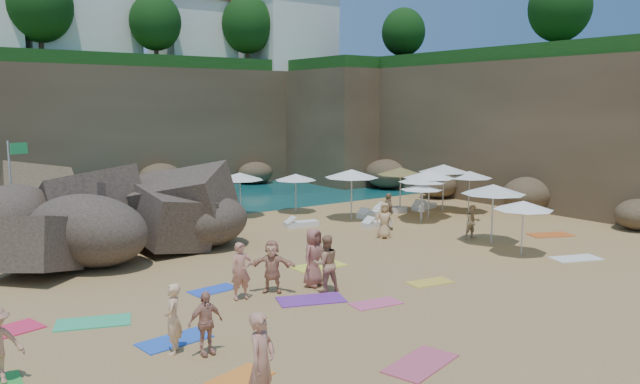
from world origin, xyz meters
TOP-DOWN VIEW (x-y plane):
  - ground at (0.00, 0.00)m, footprint 120.00×120.00m
  - seawater at (0.00, 30.00)m, footprint 120.00×120.00m
  - cliff_back at (2.00, 25.00)m, footprint 44.00×8.00m
  - cliff_right at (19.00, 8.00)m, footprint 8.00×30.00m
  - cliff_corner at (17.00, 20.00)m, footprint 10.00×12.00m
  - clifftop_buildings at (2.96, 25.79)m, footprint 28.48×9.48m
  - clifftop_trees at (4.78, 19.52)m, footprint 35.60×23.82m
  - rock_outcrop at (-5.83, 5.81)m, footprint 8.30×6.89m
  - flag_pole at (-8.39, 10.53)m, footprint 0.80×0.25m
  - parasol_0 at (1.71, 9.43)m, footprint 2.39×2.39m
  - parasol_1 at (5.78, 5.56)m, footprint 2.64×2.64m
  - parasol_2 at (4.65, 8.78)m, footprint 2.17×2.17m
  - parasol_3 at (8.05, 3.04)m, footprint 2.01×2.01m
  - parasol_4 at (11.30, 4.65)m, footprint 2.63×2.63m
  - parasol_5 at (8.54, 3.45)m, footprint 2.37×2.37m
  - parasol_6 at (9.34, 5.86)m, footprint 2.49×2.49m
  - parasol_7 at (9.16, 3.62)m, footprint 2.55×2.55m
  - parasol_8 at (11.93, 3.42)m, footprint 2.33×2.33m
  - parasol_9 at (7.13, -1.90)m, footprint 2.59×2.59m
  - parasol_11 at (6.45, -3.85)m, footprint 2.20×2.20m
  - lounger_0 at (-1.01, 8.96)m, footprint 2.08×1.38m
  - lounger_1 at (7.01, 5.62)m, footprint 1.65×0.91m
  - lounger_2 at (10.89, 5.60)m, footprint 1.86×1.08m
  - lounger_3 at (2.80, 5.58)m, footprint 1.67×0.82m
  - lounger_4 at (8.57, 5.81)m, footprint 1.89×0.83m
  - lounger_5 at (5.71, 3.54)m, footprint 1.57×0.55m
  - towel_0 at (-7.63, -4.20)m, footprint 1.81×1.05m
  - towel_1 at (-3.77, -8.69)m, footprint 2.06×1.41m
  - towel_2 at (-7.52, -7.04)m, footprint 1.81×1.24m
  - towel_4 at (0.99, -4.38)m, footprint 1.55×0.96m
  - towel_6 at (-3.13, -3.59)m, footprint 2.17×1.60m
  - towel_7 at (-10.96, -1.16)m, footprint 2.11×1.41m
  - towel_8 at (-5.00, -1.02)m, footprint 1.53×0.87m
  - towel_9 at (-1.83, -4.97)m, footprint 1.55×0.93m
  - towel_10 at (10.51, -2.38)m, footprint 2.07×1.60m
  - towel_11 at (-8.85, -1.76)m, footprint 2.10×1.53m
  - towel_12 at (-0.73, -0.67)m, footprint 1.93×1.04m
  - towel_13 at (7.61, -5.39)m, footprint 2.01×1.48m
  - person_stand_0 at (-7.69, -8.43)m, footprint 0.83×0.75m
  - person_stand_1 at (-2.28, -3.16)m, footprint 0.99×0.85m
  - person_stand_2 at (-1.09, 10.95)m, footprint 1.27×0.65m
  - person_stand_3 at (5.62, 2.70)m, footprint 0.69×1.06m
  - person_stand_4 at (4.25, 1.45)m, footprint 0.85×0.76m
  - person_stand_5 at (-8.99, 6.13)m, footprint 1.69×1.12m
  - person_stand_6 at (-7.93, -4.88)m, footprint 0.65×0.72m
  - person_lie_1 at (-7.38, -5.43)m, footprint 0.95×1.52m
  - person_lie_2 at (-2.25, -2.49)m, footprint 1.43×2.01m
  - person_lie_3 at (-3.66, -2.29)m, footprint 2.16×2.17m
  - person_lie_4 at (-4.76, -2.35)m, footprint 0.83×1.74m
  - person_lie_5 at (7.09, -0.95)m, footprint 0.98×1.55m

SIDE VIEW (x-z plane):
  - ground at x=0.00m, z-range 0.00..0.00m
  - rock_outcrop at x=-5.83m, z-range -1.46..1.46m
  - seawater at x=0.00m, z-range 0.00..0.00m
  - towel_4 at x=0.99m, z-range 0.00..0.03m
  - towel_9 at x=-1.83m, z-range 0.00..0.03m
  - towel_8 at x=-5.00m, z-range 0.00..0.03m
  - towel_2 at x=-7.52m, z-range 0.00..0.03m
  - towel_0 at x=-7.63m, z-range 0.00..0.03m
  - towel_13 at x=7.61m, z-range 0.00..0.03m
  - towel_10 at x=10.51m, z-range 0.00..0.03m
  - towel_12 at x=-0.73m, z-range 0.00..0.03m
  - towel_1 at x=-3.77m, z-range 0.00..0.03m
  - towel_11 at x=-8.85m, z-range 0.00..0.03m
  - towel_7 at x=-10.96m, z-range 0.00..0.03m
  - towel_6 at x=-3.13m, z-range 0.00..0.03m
  - lounger_5 at x=5.71m, z-range 0.00..0.24m
  - lounger_1 at x=7.01m, z-range 0.00..0.24m
  - lounger_3 at x=2.80m, z-range 0.00..0.25m
  - lounger_2 at x=10.89m, z-range 0.00..0.28m
  - lounger_4 at x=8.57m, z-range 0.00..0.28m
  - lounger_0 at x=-1.01m, z-range 0.00..0.31m
  - person_lie_1 at x=-7.38m, z-range 0.00..0.36m
  - person_lie_4 at x=-4.76m, z-range 0.00..0.40m
  - person_lie_3 at x=-3.66m, z-range 0.00..0.42m
  - person_lie_2 at x=-2.25m, z-range 0.00..0.49m
  - person_lie_5 at x=7.09m, z-range 0.00..0.54m
  - person_stand_4 at x=4.25m, z-range 0.00..1.54m
  - person_stand_6 at x=-7.93m, z-range 0.00..1.64m
  - person_stand_3 at x=5.62m, z-range 0.00..1.67m
  - person_stand_1 at x=-2.28m, z-range 0.00..1.76m
  - person_stand_5 at x=-8.99m, z-range 0.00..1.77m
  - person_stand_2 at x=-1.09m, z-range 0.00..1.88m
  - person_stand_0 at x=-7.69m, z-range 0.00..1.91m
  - parasol_3 at x=8.05m, z-range 0.79..2.69m
  - parasol_2 at x=4.65m, z-range 0.86..2.91m
  - parasol_11 at x=6.45m, z-range 0.87..2.96m
  - parasol_8 at x=11.93m, z-range 0.92..3.13m
  - parasol_5 at x=8.54m, z-range 0.94..3.18m
  - parasol_0 at x=1.71m, z-range 0.94..3.20m
  - parasol_6 at x=9.34m, z-range 0.98..3.34m
  - parasol_7 at x=9.16m, z-range 1.01..3.42m
  - parasol_9 at x=7.13m, z-range 1.02..3.47m
  - parasol_4 at x=11.30m, z-range 1.04..3.53m
  - parasol_1 at x=5.78m, z-range 1.04..3.54m
  - flag_pole at x=-8.39m, z-range 0.58..4.74m
  - cliff_back at x=2.00m, z-range 0.00..8.00m
  - cliff_right at x=19.00m, z-range 0.00..8.00m
  - cliff_corner at x=17.00m, z-range 0.00..8.00m
  - clifftop_buildings at x=2.96m, z-range 7.74..14.74m
  - clifftop_trees at x=4.78m, z-range 9.06..13.46m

